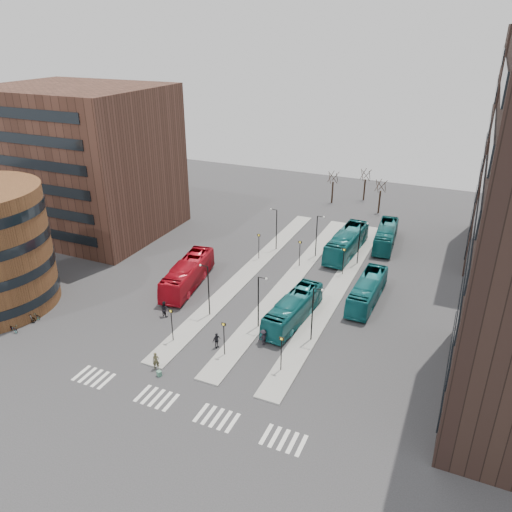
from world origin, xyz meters
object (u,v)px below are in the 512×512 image
at_px(commuter_b, 217,340).
at_px(bicycle_far, 33,316).
at_px(traveller, 156,361).
at_px(commuter_c, 263,337).
at_px(teal_bus_c, 367,291).
at_px(commuter_a, 164,309).
at_px(suitcase, 159,374).
at_px(red_bus, 188,274).
at_px(teal_bus_a, 293,309).
at_px(teal_bus_b, 347,242).
at_px(bicycle_near, 13,329).
at_px(teal_bus_d, 386,236).
at_px(bicycle_mid, 27,318).

height_order(commuter_b, bicycle_far, commuter_b).
bearing_deg(traveller, commuter_c, 13.04).
relative_size(teal_bus_c, commuter_a, 5.71).
relative_size(suitcase, red_bus, 0.04).
distance_m(teal_bus_a, teal_bus_b, 20.16).
xyz_separation_m(commuter_c, bicycle_near, (-25.38, -8.77, -0.48)).
height_order(suitcase, teal_bus_d, teal_bus_d).
height_order(bicycle_near, bicycle_far, bicycle_far).
xyz_separation_m(suitcase, commuter_a, (-5.49, 9.20, 0.67)).
xyz_separation_m(suitcase, bicycle_mid, (-18.50, 1.87, 0.29)).
height_order(red_bus, teal_bus_d, red_bus).
distance_m(teal_bus_a, traveller, 16.01).
bearing_deg(teal_bus_b, suitcase, -101.30).
distance_m(teal_bus_b, teal_bus_c, 13.80).
bearing_deg(commuter_c, suitcase, -1.67).
height_order(red_bus, commuter_a, red_bus).
distance_m(teal_bus_a, commuter_b, 9.51).
height_order(traveller, commuter_c, traveller).
distance_m(teal_bus_b, traveller, 34.77).
height_order(commuter_c, bicycle_far, commuter_c).
height_order(red_bus, traveller, red_bus).
bearing_deg(red_bus, traveller, -78.20).
xyz_separation_m(teal_bus_c, bicycle_mid, (-33.05, -19.84, -0.93)).
xyz_separation_m(teal_bus_c, commuter_b, (-11.81, -15.46, -0.64)).
bearing_deg(bicycle_mid, bicycle_near, 164.22).
height_order(teal_bus_b, bicycle_mid, teal_bus_b).
height_order(bicycle_mid, bicycle_far, bicycle_mid).
relative_size(teal_bus_d, commuter_c, 6.25).
height_order(teal_bus_a, bicycle_mid, teal_bus_a).
bearing_deg(teal_bus_b, red_bus, -128.27).
bearing_deg(commuter_a, commuter_c, -170.03).
height_order(suitcase, teal_bus_a, teal_bus_a).
xyz_separation_m(teal_bus_d, bicycle_mid, (-31.81, -37.66, -0.97)).
height_order(traveller, bicycle_far, traveller).
xyz_separation_m(suitcase, red_bus, (-6.81, 16.52, 1.39)).
bearing_deg(commuter_c, teal_bus_d, -154.86).
xyz_separation_m(commuter_a, bicycle_far, (-13.01, -6.63, -0.47)).
bearing_deg(bicycle_mid, teal_bus_b, -55.89).
bearing_deg(red_bus, commuter_a, -88.73).
height_order(red_bus, teal_bus_b, teal_bus_b).
relative_size(suitcase, traveller, 0.30).
xyz_separation_m(bicycle_near, bicycle_far, (0.00, 2.71, 0.06)).
distance_m(teal_bus_c, teal_bus_d, 17.87).
bearing_deg(commuter_a, red_bus, -67.14).
bearing_deg(teal_bus_b, bicycle_mid, -127.06).
xyz_separation_m(red_bus, bicycle_mid, (-11.69, -14.65, -1.10)).
distance_m(teal_bus_d, bicycle_near, 50.87).
distance_m(teal_bus_a, bicycle_far, 28.99).
relative_size(teal_bus_b, bicycle_far, 7.05).
distance_m(teal_bus_c, traveller, 25.96).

